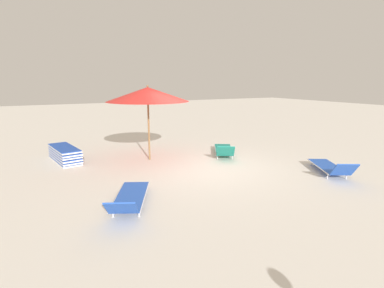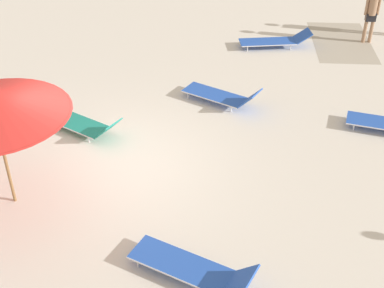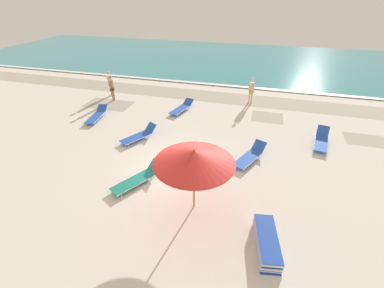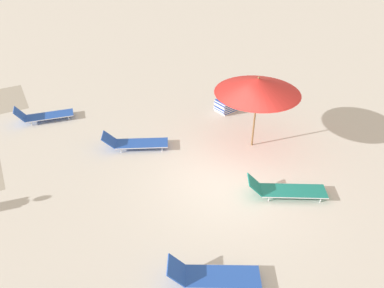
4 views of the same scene
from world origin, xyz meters
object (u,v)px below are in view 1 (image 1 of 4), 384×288
at_px(lounger_stack, 65,154).
at_px(sun_lounger_near_water_left, 129,198).
at_px(sun_lounger_under_umbrella, 331,167).
at_px(sun_lounger_mid_beach_solo, 224,150).
at_px(beach_umbrella, 148,95).

xyz_separation_m(lounger_stack, sun_lounger_near_water_left, (-0.87, 4.66, -0.04)).
distance_m(sun_lounger_under_umbrella, sun_lounger_mid_beach_solo, 3.61).
xyz_separation_m(sun_lounger_under_umbrella, sun_lounger_mid_beach_solo, (1.49, -3.29, -0.00)).
relative_size(sun_lounger_under_umbrella, sun_lounger_near_water_left, 0.93).
distance_m(sun_lounger_under_umbrella, sun_lounger_near_water_left, 5.80).
relative_size(sun_lounger_under_umbrella, sun_lounger_mid_beach_solo, 0.92).
distance_m(lounger_stack, sun_lounger_mid_beach_solo, 5.46).
height_order(sun_lounger_under_umbrella, sun_lounger_near_water_left, sun_lounger_under_umbrella).
distance_m(sun_lounger_near_water_left, sun_lounger_mid_beach_solo, 5.17).
xyz_separation_m(sun_lounger_near_water_left, sun_lounger_mid_beach_solo, (-4.29, -2.88, 0.00)).
relative_size(lounger_stack, sun_lounger_under_umbrella, 0.96).
bearing_deg(sun_lounger_mid_beach_solo, sun_lounger_under_umbrella, 144.45).
bearing_deg(lounger_stack, sun_lounger_near_water_left, 90.49).
distance_m(beach_umbrella, sun_lounger_under_umbrella, 6.03).
distance_m(lounger_stack, sun_lounger_near_water_left, 4.74).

